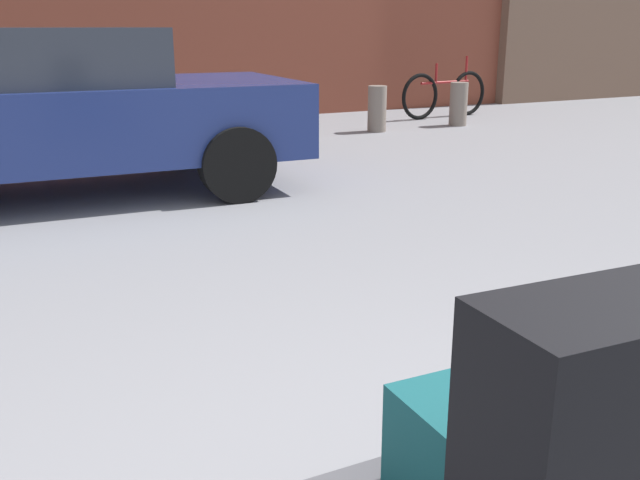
# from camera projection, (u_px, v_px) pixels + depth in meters

# --- Properties ---
(suitcase_teal_stacked_top) EXTENTS (0.57, 0.41, 0.27)m
(suitcase_teal_stacked_top) POSITION_uv_depth(u_px,v_px,m) (528.00, 448.00, 1.67)
(suitcase_teal_stacked_top) COLOR #144C51
(suitcase_teal_stacked_top) RESTS_ON luggage_cart
(suitcase_black_front_right) EXTENTS (0.44, 0.27, 0.65)m
(suitcase_black_front_right) POSITION_uv_depth(u_px,v_px,m) (585.00, 471.00, 1.27)
(suitcase_black_front_right) COLOR black
(suitcase_black_front_right) RESTS_ON luggage_cart
(parked_car) EXTENTS (4.37, 2.06, 1.42)m
(parked_car) POSITION_uv_depth(u_px,v_px,m) (37.00, 109.00, 5.96)
(parked_car) COLOR navy
(parked_car) RESTS_ON ground_plane
(bicycle_leaning) EXTENTS (1.75, 0.27, 0.96)m
(bicycle_leaning) POSITION_uv_depth(u_px,v_px,m) (445.00, 94.00, 11.35)
(bicycle_leaning) COLOR black
(bicycle_leaning) RESTS_ON ground_plane
(bollard_kerb_near) EXTENTS (0.26, 0.26, 0.63)m
(bollard_kerb_near) POSITION_uv_depth(u_px,v_px,m) (290.00, 114.00, 9.28)
(bollard_kerb_near) COLOR #72665B
(bollard_kerb_near) RESTS_ON ground_plane
(bollard_kerb_mid) EXTENTS (0.26, 0.26, 0.63)m
(bollard_kerb_mid) POSITION_uv_depth(u_px,v_px,m) (377.00, 109.00, 9.85)
(bollard_kerb_mid) COLOR #72665B
(bollard_kerb_mid) RESTS_ON ground_plane
(bollard_kerb_far) EXTENTS (0.26, 0.26, 0.63)m
(bollard_kerb_far) POSITION_uv_depth(u_px,v_px,m) (458.00, 104.00, 10.45)
(bollard_kerb_far) COLOR #72665B
(bollard_kerb_far) RESTS_ON ground_plane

